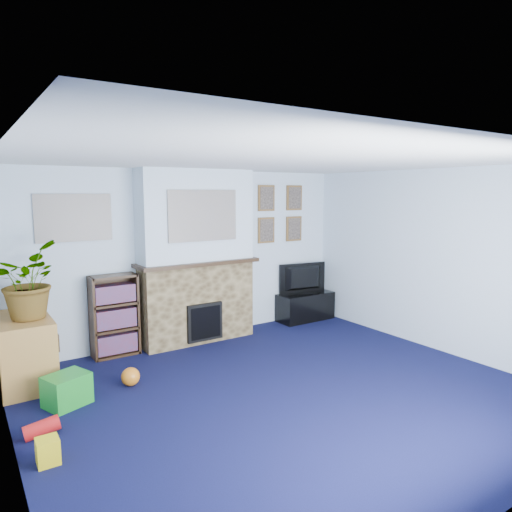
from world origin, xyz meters
TOP-DOWN VIEW (x-y plane):
  - floor at (0.00, 0.00)m, footprint 5.00×4.50m
  - ceiling at (0.00, 0.00)m, footprint 5.00×4.50m
  - wall_back at (0.00, 2.25)m, footprint 5.00×0.04m
  - wall_front at (0.00, -2.25)m, footprint 5.00×0.04m
  - wall_left at (-2.50, 0.00)m, footprint 0.04×4.50m
  - wall_right at (2.50, 0.00)m, footprint 0.04×4.50m
  - chimney_breast at (0.00, 2.05)m, footprint 1.72×0.50m
  - collage_main at (0.00, 1.84)m, footprint 1.00×0.03m
  - collage_left at (-1.55, 2.23)m, footprint 0.90×0.03m
  - portrait_tl at (1.30, 2.23)m, footprint 0.30×0.03m
  - portrait_tr at (1.85, 2.23)m, footprint 0.30×0.03m
  - portrait_bl at (1.30, 2.23)m, footprint 0.30×0.03m
  - portrait_br at (1.85, 2.23)m, footprint 0.30×0.03m
  - tv_stand at (1.95, 2.03)m, footprint 0.95×0.40m
  - television at (1.95, 2.05)m, footprint 0.85×0.25m
  - bookshelf at (-1.15, 2.11)m, footprint 0.58×0.28m
  - sideboard at (-2.24, 1.75)m, footprint 0.54×0.97m
  - potted_plant at (-2.19, 1.70)m, footprint 0.79×0.86m
  - mantel_clock at (-0.04, 2.00)m, footprint 0.10×0.06m
  - mantel_candle at (0.24, 2.00)m, footprint 0.05×0.05m
  - mantel_teddy at (-0.58, 2.00)m, footprint 0.12×0.12m
  - mantel_can at (0.76, 2.00)m, footprint 0.06×0.06m
  - green_crate at (-1.97, 0.96)m, footprint 0.48×0.43m
  - toy_ball at (-1.30, 1.06)m, footprint 0.20×0.20m
  - toy_block at (-2.30, 0.00)m, footprint 0.17×0.17m
  - toy_tube at (-2.28, 0.47)m, footprint 0.30×0.13m

SIDE VIEW (x-z plane):
  - floor at x=0.00m, z-range -0.01..0.01m
  - toy_tube at x=-2.28m, z-range -0.02..0.16m
  - toy_ball at x=-1.30m, z-range -0.01..0.19m
  - toy_block at x=-2.30m, z-range 0.01..0.21m
  - green_crate at x=-1.97m, z-range -0.02..0.30m
  - tv_stand at x=1.95m, z-range 0.00..0.45m
  - sideboard at x=-2.24m, z-range -0.03..0.73m
  - bookshelf at x=-1.15m, z-range -0.02..1.03m
  - television at x=1.95m, z-range 0.45..0.93m
  - potted_plant at x=-2.19m, z-range 0.75..1.56m
  - chimney_breast at x=0.00m, z-range -0.02..2.38m
  - wall_back at x=0.00m, z-range 0.00..2.40m
  - wall_front at x=0.00m, z-range 0.00..2.40m
  - wall_left at x=-2.50m, z-range 0.00..2.40m
  - wall_right at x=2.50m, z-range 0.00..2.40m
  - mantel_can at x=0.76m, z-range 1.15..1.27m
  - mantel_teddy at x=-0.58m, z-range 1.15..1.28m
  - mantel_clock at x=-0.04m, z-range 1.15..1.29m
  - mantel_candle at x=0.24m, z-range 1.15..1.31m
  - portrait_bl at x=1.30m, z-range 1.30..1.70m
  - portrait_br at x=1.85m, z-range 1.30..1.70m
  - collage_left at x=-1.55m, z-range 1.49..2.07m
  - collage_main at x=0.00m, z-range 1.44..2.12m
  - portrait_tl at x=1.30m, z-range 1.80..2.20m
  - portrait_tr at x=1.85m, z-range 1.80..2.20m
  - ceiling at x=0.00m, z-range 2.40..2.40m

